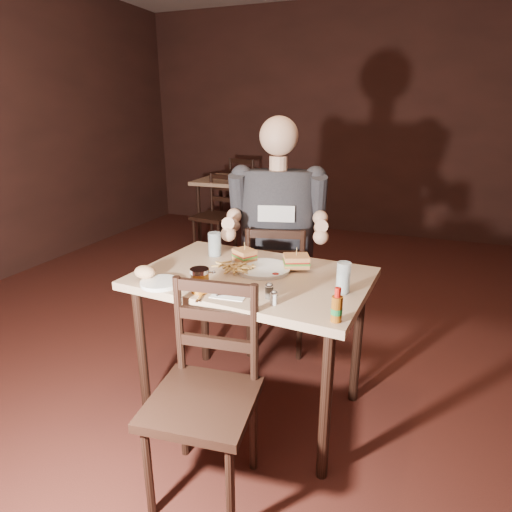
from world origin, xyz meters
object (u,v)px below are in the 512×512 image
(chair_near, at_px, (202,402))
(syrup_dispenser, at_px, (200,280))
(glass_right, at_px, (343,278))
(bg_chair_far, at_px, (251,195))
(main_table, at_px, (252,292))
(diner, at_px, (277,207))
(dinner_plate, at_px, (263,269))
(bg_chair_near, at_px, (214,216))
(hot_sauce, at_px, (337,305))
(side_plate, at_px, (160,284))
(chair_far, at_px, (276,286))
(bg_table, at_px, (234,186))
(glass_left, at_px, (215,244))

(chair_near, bearing_deg, syrup_dispenser, 110.21)
(glass_right, relative_size, syrup_dispenser, 1.28)
(bg_chair_far, bearing_deg, main_table, 127.69)
(diner, distance_m, glass_right, 0.86)
(dinner_plate, bearing_deg, bg_chair_near, 121.76)
(chair_near, height_order, glass_right, glass_right)
(main_table, relative_size, hot_sauce, 8.42)
(diner, bearing_deg, side_plate, -121.34)
(bg_chair_near, distance_m, diner, 2.17)
(chair_near, relative_size, glass_right, 6.38)
(diner, xyz_separation_m, dinner_plate, (0.11, -0.54, -0.20))
(chair_far, relative_size, hot_sauce, 6.32)
(diner, bearing_deg, bg_chair_far, 100.19)
(chair_near, height_order, bg_chair_far, bg_chair_far)
(diner, relative_size, dinner_plate, 3.99)
(bg_table, height_order, glass_right, glass_right)
(glass_left, xyz_separation_m, glass_right, (0.75, -0.26, 0.00))
(bg_chair_near, xyz_separation_m, diner, (1.26, -1.68, 0.54))
(chair_far, xyz_separation_m, glass_right, (0.54, -0.72, 0.40))
(glass_left, height_order, syrup_dispenser, glass_left)
(glass_right, bearing_deg, bg_table, 121.72)
(bg_chair_far, bearing_deg, glass_left, 124.17)
(diner, bearing_deg, hot_sauce, -74.23)
(bg_table, distance_m, chair_near, 3.68)
(hot_sauce, xyz_separation_m, side_plate, (-0.82, 0.07, -0.06))
(chair_far, xyz_separation_m, glass_left, (-0.21, -0.47, 0.40))
(main_table, relative_size, bg_chair_near, 1.33)
(syrup_dispenser, bearing_deg, main_table, 68.05)
(bg_chair_near, xyz_separation_m, dinner_plate, (1.37, -2.22, 0.34))
(chair_far, relative_size, dinner_plate, 3.29)
(bg_table, xyz_separation_m, bg_chair_near, (0.00, -0.55, -0.24))
(main_table, xyz_separation_m, side_plate, (-0.35, -0.28, 0.10))
(bg_chair_near, bearing_deg, side_plate, -59.27)
(main_table, xyz_separation_m, syrup_dispenser, (-0.14, -0.28, 0.14))
(bg_chair_far, relative_size, glass_left, 7.40)
(hot_sauce, height_order, side_plate, hot_sauce)
(glass_right, bearing_deg, hot_sauce, -84.78)
(dinner_plate, relative_size, syrup_dispenser, 2.43)
(main_table, xyz_separation_m, bg_chair_far, (-1.34, 3.39, -0.20))
(hot_sauce, bearing_deg, side_plate, 175.33)
(bg_chair_far, height_order, glass_right, bg_chair_far)
(main_table, height_order, chair_near, chair_near)
(main_table, height_order, glass_right, glass_right)
(bg_chair_far, distance_m, syrup_dispenser, 3.87)
(bg_table, xyz_separation_m, hot_sauce, (1.82, -3.18, 0.16))
(dinner_plate, xyz_separation_m, glass_right, (0.42, -0.13, 0.06))
(diner, height_order, syrup_dispenser, diner)
(chair_far, height_order, dinner_plate, chair_far)
(dinner_plate, bearing_deg, chair_near, -92.02)
(chair_far, relative_size, syrup_dispenser, 8.00)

